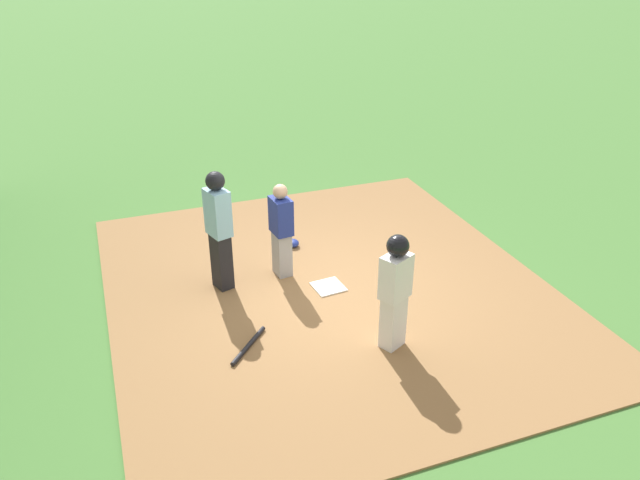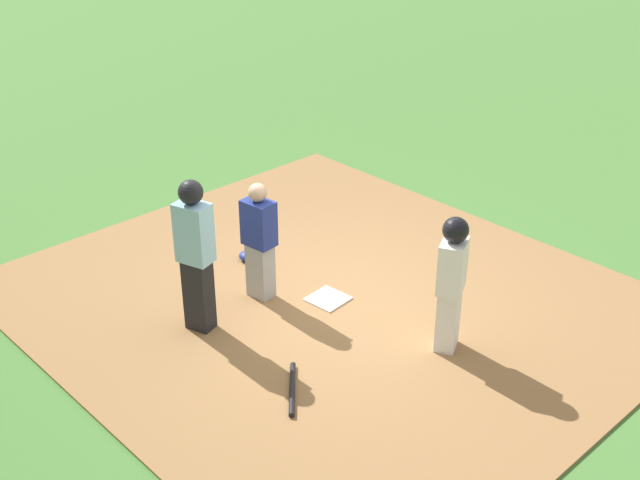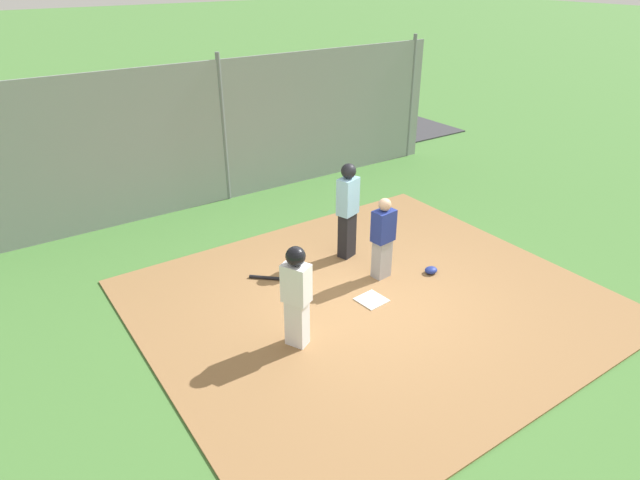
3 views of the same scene
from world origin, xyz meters
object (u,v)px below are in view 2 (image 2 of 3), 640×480
object	(u,v)px
catcher	(259,240)
baseball_bat	(292,389)
home_plate	(328,299)
catcher_mask	(247,256)
umpire	(195,252)
runner	(452,276)

from	to	relation	value
catcher	baseball_bat	distance (m)	2.07
home_plate	catcher_mask	distance (m)	1.46
umpire	runner	xyz separation A→B (m)	(2.21, 1.74, -0.08)
home_plate	runner	world-z (taller)	runner
home_plate	runner	xyz separation A→B (m)	(1.62, 0.26, 0.90)
baseball_bat	catcher	bearing A→B (deg)	-167.58
baseball_bat	runner	bearing A→B (deg)	114.41
baseball_bat	catcher_mask	bearing A→B (deg)	-166.81
catcher	home_plate	bearing A→B (deg)	-57.23
baseball_bat	catcher_mask	world-z (taller)	catcher_mask
catcher	umpire	size ratio (longest dim) A/B	0.81
home_plate	baseball_bat	world-z (taller)	baseball_bat
home_plate	catcher_mask	size ratio (longest dim) A/B	1.83
runner	home_plate	bearing A→B (deg)	-17.36
runner	catcher_mask	distance (m)	3.21
umpire	baseball_bat	size ratio (longest dim) A/B	2.20
umpire	baseball_bat	xyz separation A→B (m)	(1.62, -0.03, -0.96)
catcher	umpire	bearing A→B (deg)	176.45
home_plate	catcher	bearing A→B (deg)	-140.46
home_plate	catcher	distance (m)	1.12
catcher	runner	xyz separation A→B (m)	(2.26, 0.79, 0.14)
umpire	catcher_mask	xyz separation A→B (m)	(-0.87, 1.39, -0.93)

